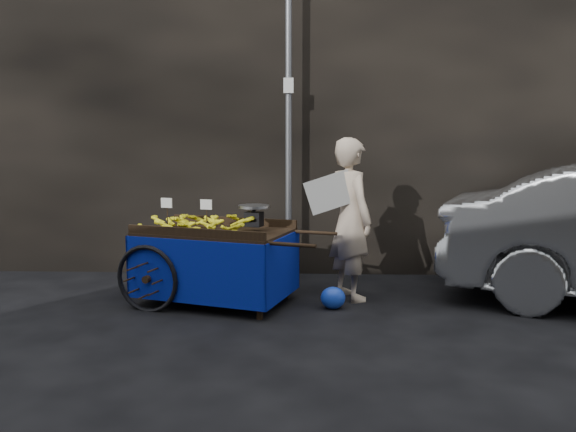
{
  "coord_description": "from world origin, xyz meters",
  "views": [
    {
      "loc": [
        0.55,
        -5.64,
        1.71
      ],
      "look_at": [
        0.32,
        0.5,
        0.91
      ],
      "focal_mm": 35.0,
      "sensor_mm": 36.0,
      "label": 1
    }
  ],
  "objects": [
    {
      "name": "ground",
      "position": [
        0.0,
        0.0,
        0.0
      ],
      "size": [
        80.0,
        80.0,
        0.0
      ],
      "primitive_type": "plane",
      "color": "black",
      "rests_on": "ground"
    },
    {
      "name": "building_wall",
      "position": [
        0.39,
        2.6,
        2.5
      ],
      "size": [
        13.5,
        2.0,
        5.0
      ],
      "color": "black",
      "rests_on": "ground"
    },
    {
      "name": "street_pole",
      "position": [
        0.3,
        1.3,
        2.01
      ],
      "size": [
        0.12,
        0.1,
        4.0
      ],
      "color": "slate",
      "rests_on": "ground"
    },
    {
      "name": "banana_cart",
      "position": [
        -0.49,
        0.24,
        0.71
      ],
      "size": [
        2.3,
        1.53,
        1.15
      ],
      "rotation": [
        0.0,
        0.0,
        -0.31
      ],
      "color": "black",
      "rests_on": "ground"
    },
    {
      "name": "vendor",
      "position": [
        1.01,
        0.45,
        0.89
      ],
      "size": [
        0.86,
        0.77,
        1.77
      ],
      "rotation": [
        0.0,
        0.0,
        2.08
      ],
      "color": "#C9B095",
      "rests_on": "ground"
    },
    {
      "name": "plastic_bag",
      "position": [
        0.81,
        0.03,
        0.12
      ],
      "size": [
        0.26,
        0.21,
        0.23
      ],
      "primitive_type": "ellipsoid",
      "color": "blue",
      "rests_on": "ground"
    }
  ]
}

